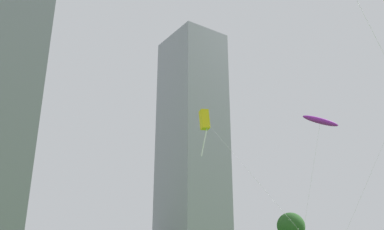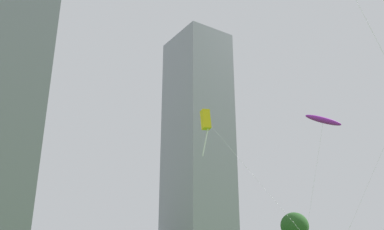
# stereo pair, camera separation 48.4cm
# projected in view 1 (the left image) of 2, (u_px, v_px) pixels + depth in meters

# --- Properties ---
(kite_flying_1) EXTENTS (6.05, 9.52, 13.74)m
(kite_flying_1) POSITION_uv_depth(u_px,v_px,m) (205.00, 120.00, 35.11)
(kite_flying_1) COLOR silver
(kite_flying_1) RESTS_ON ground
(kite_flying_3) EXTENTS (4.27, 6.59, 16.32)m
(kite_flying_3) POSITION_uv_depth(u_px,v_px,m) (320.00, 121.00, 44.04)
(kite_flying_3) COLOR silver
(kite_flying_3) RESTS_ON ground
(park_tree_1) EXTENTS (3.48, 3.48, 6.10)m
(park_tree_1) POSITION_uv_depth(u_px,v_px,m) (291.00, 226.00, 48.62)
(park_tree_1) COLOR brown
(park_tree_1) RESTS_ON ground
(distant_highrise_0) EXTENTS (28.09, 30.95, 94.50)m
(distant_highrise_0) POSITION_uv_depth(u_px,v_px,m) (192.00, 137.00, 166.10)
(distant_highrise_0) COLOR gray
(distant_highrise_0) RESTS_ON ground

